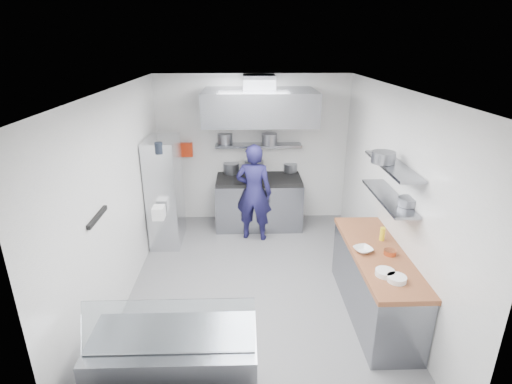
{
  "coord_description": "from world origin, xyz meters",
  "views": [
    {
      "loc": [
        -0.17,
        -4.91,
        3.34
      ],
      "look_at": [
        0.0,
        0.6,
        1.25
      ],
      "focal_mm": 28.0,
      "sensor_mm": 36.0,
      "label": 1
    }
  ],
  "objects_px": {
    "gas_range": "(259,203)",
    "wire_rack": "(165,191)",
    "display_case": "(176,374)",
    "chef": "(254,193)"
  },
  "relations": [
    {
      "from": "gas_range",
      "to": "wire_rack",
      "type": "relative_size",
      "value": 0.86
    },
    {
      "from": "wire_rack",
      "to": "display_case",
      "type": "bearing_deg",
      "value": -78.81
    },
    {
      "from": "chef",
      "to": "wire_rack",
      "type": "xyz_separation_m",
      "value": [
        -1.52,
        -0.04,
        0.06
      ]
    },
    {
      "from": "chef",
      "to": "gas_range",
      "type": "bearing_deg",
      "value": -89.0
    },
    {
      "from": "chef",
      "to": "wire_rack",
      "type": "distance_m",
      "value": 1.53
    },
    {
      "from": "chef",
      "to": "display_case",
      "type": "bearing_deg",
      "value": 89.34
    },
    {
      "from": "chef",
      "to": "wire_rack",
      "type": "height_order",
      "value": "wire_rack"
    },
    {
      "from": "chef",
      "to": "display_case",
      "type": "distance_m",
      "value": 3.69
    },
    {
      "from": "gas_range",
      "to": "wire_rack",
      "type": "distance_m",
      "value": 1.79
    },
    {
      "from": "wire_rack",
      "to": "display_case",
      "type": "distance_m",
      "value": 3.64
    }
  ]
}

